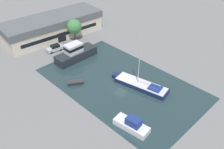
# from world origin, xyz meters

# --- Properties ---
(ground_plane) EXTENTS (440.00, 440.00, 0.00)m
(ground_plane) POSITION_xyz_m (0.00, 0.00, 0.00)
(ground_plane) COLOR slate
(water_canal) EXTENTS (20.77, 34.49, 0.01)m
(water_canal) POSITION_xyz_m (0.00, 0.00, 0.00)
(water_canal) COLOR #23383D
(water_canal) RESTS_ON ground
(warehouse_building) EXTENTS (28.58, 12.57, 5.66)m
(warehouse_building) POSITION_xyz_m (2.83, 29.11, 2.87)
(warehouse_building) COLOR beige
(warehouse_building) RESTS_ON ground
(quay_tree_near_building) EXTENTS (4.06, 4.06, 5.89)m
(quay_tree_near_building) POSITION_xyz_m (5.63, 22.92, 3.84)
(quay_tree_near_building) COLOR brown
(quay_tree_near_building) RESTS_ON ground
(parked_car) EXTENTS (4.35, 2.29, 1.67)m
(parked_car) POSITION_xyz_m (-1.97, 21.53, 0.83)
(parked_car) COLOR silver
(parked_car) RESTS_ON ground
(sailboat_moored) EXTENTS (5.33, 12.72, 12.76)m
(sailboat_moored) POSITION_xyz_m (2.08, -3.81, 0.58)
(sailboat_moored) COLOR #19234C
(sailboat_moored) RESTS_ON water_canal
(motor_cruiser) EXTENTS (10.65, 3.71, 4.20)m
(motor_cruiser) POSITION_xyz_m (-0.57, 14.67, 1.53)
(motor_cruiser) COLOR #23282D
(motor_cruiser) RESTS_ON water_canal
(small_dinghy) EXTENTS (3.60, 2.97, 0.72)m
(small_dinghy) POSITION_xyz_m (-6.95, 6.63, 0.37)
(small_dinghy) COLOR #23282D
(small_dinghy) RESTS_ON water_canal
(cabin_boat) EXTENTS (3.12, 6.51, 2.49)m
(cabin_boat) POSITION_xyz_m (-7.86, -10.19, 0.88)
(cabin_boat) COLOR white
(cabin_boat) RESTS_ON water_canal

